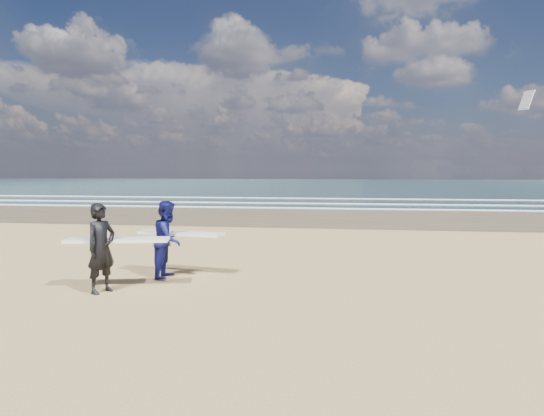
# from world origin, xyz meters

# --- Properties ---
(ocean) EXTENTS (220.00, 100.00, 0.02)m
(ocean) POSITION_xyz_m (20.00, 72.00, 0.01)
(ocean) COLOR #193237
(ocean) RESTS_ON ground
(surfer_near) EXTENTS (2.26, 1.27, 1.91)m
(surfer_near) POSITION_xyz_m (-0.30, 0.16, 0.97)
(surfer_near) COLOR black
(surfer_near) RESTS_ON ground
(surfer_far) EXTENTS (2.26, 1.25, 1.87)m
(surfer_far) POSITION_xyz_m (0.57, 1.74, 0.94)
(surfer_far) COLOR #0D104B
(surfer_far) RESTS_ON ground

